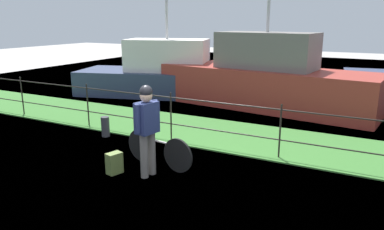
# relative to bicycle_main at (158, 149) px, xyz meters

# --- Properties ---
(ground_plane) EXTENTS (60.00, 60.00, 0.00)m
(ground_plane) POSITION_rel_bicycle_main_xyz_m (0.69, -0.87, -0.35)
(ground_plane) COLOR #9E9993
(grass_strip) EXTENTS (27.00, 2.40, 0.03)m
(grass_strip) POSITION_rel_bicycle_main_xyz_m (0.69, 2.44, -0.33)
(grass_strip) COLOR #38702D
(grass_strip) RESTS_ON ground
(harbor_water) EXTENTS (30.00, 30.00, 0.00)m
(harbor_water) POSITION_rel_bicycle_main_xyz_m (0.69, 8.79, -0.35)
(harbor_water) COLOR slate
(harbor_water) RESTS_ON ground
(iron_fence) EXTENTS (18.04, 0.04, 1.15)m
(iron_fence) POSITION_rel_bicycle_main_xyz_m (0.69, 1.49, 0.33)
(iron_fence) COLOR #28231E
(iron_fence) RESTS_ON ground
(bicycle_main) EXTENTS (1.60, 0.32, 0.66)m
(bicycle_main) POSITION_rel_bicycle_main_xyz_m (0.00, 0.00, 0.00)
(bicycle_main) COLOR black
(bicycle_main) RESTS_ON ground
(wooden_crate) EXTENTS (0.39, 0.31, 0.29)m
(wooden_crate) POSITION_rel_bicycle_main_xyz_m (-0.34, 0.06, 0.45)
(wooden_crate) COLOR #A87F51
(wooden_crate) RESTS_ON bicycle_main
(terrier_dog) EXTENTS (0.32, 0.18, 0.18)m
(terrier_dog) POSITION_rel_bicycle_main_xyz_m (-0.31, 0.05, 0.68)
(terrier_dog) COLOR #4C3D2D
(terrier_dog) RESTS_ON wooden_crate
(cyclist_person) EXTENTS (0.32, 0.53, 1.68)m
(cyclist_person) POSITION_rel_bicycle_main_xyz_m (0.09, -0.47, 0.66)
(cyclist_person) COLOR slate
(cyclist_person) RESTS_ON ground
(backpack_on_paving) EXTENTS (0.25, 0.32, 0.40)m
(backpack_on_paving) POSITION_rel_bicycle_main_xyz_m (-0.52, -0.68, -0.15)
(backpack_on_paving) COLOR olive
(backpack_on_paving) RESTS_ON ground
(mooring_bollard) EXTENTS (0.20, 0.20, 0.49)m
(mooring_bollard) POSITION_rel_bicycle_main_xyz_m (-2.16, 0.99, -0.10)
(mooring_bollard) COLOR #38383D
(mooring_bollard) RESTS_ON ground
(moored_boat_near) EXTENTS (7.07, 4.01, 3.67)m
(moored_boat_near) POSITION_rel_bicycle_main_xyz_m (-3.50, 6.12, 0.40)
(moored_boat_near) COLOR #2D3856
(moored_boat_near) RESTS_ON ground
(moored_boat_far) EXTENTS (7.16, 2.87, 3.99)m
(moored_boat_far) POSITION_rel_bicycle_main_xyz_m (0.33, 5.87, 0.54)
(moored_boat_far) COLOR #9E3328
(moored_boat_far) RESTS_ON ground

